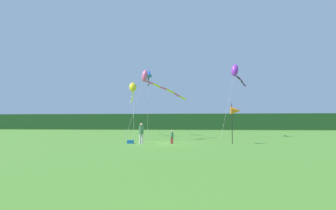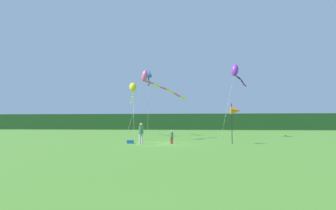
% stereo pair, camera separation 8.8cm
% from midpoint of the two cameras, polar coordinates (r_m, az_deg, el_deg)
% --- Properties ---
extents(ground_plane, '(120.00, 120.00, 0.00)m').
position_cam_midpoint_polar(ground_plane, '(23.75, -1.49, -8.41)').
color(ground_plane, '#4C842D').
extents(distant_treeline, '(108.00, 2.51, 4.16)m').
position_cam_midpoint_polar(distant_treeline, '(68.57, 3.04, -3.68)').
color(distant_treeline, '#234C23').
rests_on(distant_treeline, ground).
extents(person_adult, '(0.41, 0.41, 1.85)m').
position_cam_midpoint_polar(person_adult, '(23.20, -5.97, -5.95)').
color(person_adult, silver).
rests_on(person_adult, ground).
extents(person_child, '(0.26, 0.26, 1.18)m').
position_cam_midpoint_polar(person_child, '(23.45, 0.74, -6.86)').
color(person_child, '#B23338').
rests_on(person_child, ground).
extents(cooler_box, '(0.59, 0.31, 0.30)m').
position_cam_midpoint_polar(cooler_box, '(24.03, -8.29, -7.96)').
color(cooler_box, '#1959B2').
rests_on(cooler_box, ground).
extents(banner_flag_pole, '(0.90, 0.70, 3.61)m').
position_cam_midpoint_polar(banner_flag_pole, '(24.12, 14.46, -1.27)').
color(banner_flag_pole, black).
rests_on(banner_flag_pole, ground).
extents(kite_purple, '(4.60, 7.65, 9.81)m').
position_cam_midpoint_polar(kite_purple, '(36.40, 14.45, 7.08)').
color(kite_purple, '#B2B2B2').
rests_on(kite_purple, ground).
extents(kite_blue, '(1.46, 7.78, 9.80)m').
position_cam_midpoint_polar(kite_blue, '(38.87, -4.29, 6.67)').
color(kite_blue, '#B2B2B2').
rests_on(kite_blue, ground).
extents(kite_rainbow, '(6.12, 6.91, 7.77)m').
position_cam_midpoint_polar(kite_rainbow, '(29.68, -3.56, 5.30)').
color(kite_rainbow, '#B2B2B2').
rests_on(kite_rainbow, ground).
extents(kite_yellow, '(3.15, 10.66, 7.52)m').
position_cam_midpoint_polar(kite_yellow, '(36.68, -7.79, 3.44)').
color(kite_yellow, '#B2B2B2').
rests_on(kite_yellow, ground).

